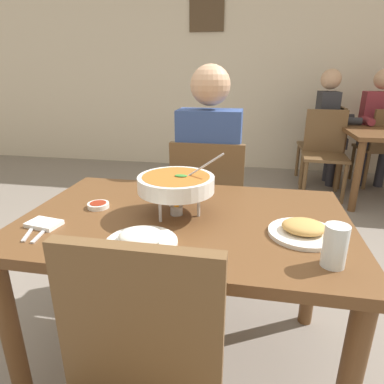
{
  "coord_description": "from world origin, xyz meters",
  "views": [
    {
      "loc": [
        0.25,
        -1.18,
        1.26
      ],
      "look_at": [
        0.0,
        0.15,
        0.77
      ],
      "focal_mm": 30.94,
      "sensor_mm": 36.0,
      "label": 1
    }
  ],
  "objects": [
    {
      "name": "patron_bg_right",
      "position": [
        1.09,
        2.89,
        0.75
      ],
      "size": [
        0.45,
        0.4,
        1.31
      ],
      "color": "#2D2D38",
      "rests_on": "ground_plane"
    },
    {
      "name": "picture_frame_hung",
      "position": [
        -0.43,
        3.44,
        2.04
      ],
      "size": [
        0.44,
        0.03,
        0.56
      ],
      "primitive_type": "cube",
      "color": "#4C3823"
    },
    {
      "name": "rice_plate",
      "position": [
        -0.09,
        -0.25,
        0.75
      ],
      "size": [
        0.24,
        0.24,
        0.06
      ],
      "color": "white",
      "rests_on": "dining_table_main"
    },
    {
      "name": "napkin_folded",
      "position": [
        -0.5,
        -0.18,
        0.73
      ],
      "size": [
        0.13,
        0.1,
        0.02
      ],
      "primitive_type": "cube",
      "rotation": [
        0.0,
        0.0,
        -0.16
      ],
      "color": "white",
      "rests_on": "dining_table_main"
    },
    {
      "name": "spoon_utensil",
      "position": [
        -0.47,
        -0.23,
        0.73
      ],
      "size": [
        0.04,
        0.17,
        0.01
      ],
      "primitive_type": "cube",
      "rotation": [
        0.0,
        0.0,
        0.15
      ],
      "color": "silver",
      "rests_on": "dining_table_main"
    },
    {
      "name": "chair_bg_middle",
      "position": [
        1.7,
        2.86,
        0.51
      ],
      "size": [
        0.5,
        0.5,
        0.9
      ],
      "color": "brown",
      "rests_on": "ground_plane"
    },
    {
      "name": "ground_plane",
      "position": [
        0.0,
        0.0,
        0.0
      ],
      "size": [
        16.0,
        16.0,
        0.0
      ],
      "primitive_type": "plane",
      "color": "gray"
    },
    {
      "name": "chair_diner_main",
      "position": [
        -0.0,
        0.7,
        0.51
      ],
      "size": [
        0.44,
        0.44,
        0.9
      ],
      "color": "brown",
      "rests_on": "ground_plane"
    },
    {
      "name": "diner_main",
      "position": [
        0.0,
        0.73,
        0.75
      ],
      "size": [
        0.4,
        0.45,
        1.31
      ],
      "color": "#2D2D38",
      "rests_on": "ground_plane"
    },
    {
      "name": "dining_table_main",
      "position": [
        0.0,
        0.0,
        0.62
      ],
      "size": [
        1.28,
        0.83,
        0.72
      ],
      "color": "brown",
      "rests_on": "ground_plane"
    },
    {
      "name": "chair_bg_corner",
      "position": [
        1.0,
        2.49,
        0.51
      ],
      "size": [
        0.46,
        0.46,
        0.9
      ],
      "color": "brown",
      "rests_on": "ground_plane"
    },
    {
      "name": "patron_bg_middle",
      "position": [
        1.63,
        2.96,
        0.75
      ],
      "size": [
        0.4,
        0.45,
        1.31
      ],
      "color": "#2D2D38",
      "rests_on": "ground_plane"
    },
    {
      "name": "drink_glass",
      "position": [
        0.5,
        -0.27,
        0.78
      ],
      "size": [
        0.07,
        0.07,
        0.13
      ],
      "color": "silver",
      "rests_on": "dining_table_main"
    },
    {
      "name": "fork_utensil",
      "position": [
        -0.52,
        -0.23,
        0.73
      ],
      "size": [
        0.06,
        0.17,
        0.01
      ],
      "primitive_type": "cube",
      "rotation": [
        0.0,
        0.0,
        0.32
      ],
      "color": "silver",
      "rests_on": "dining_table_main"
    },
    {
      "name": "curry_bowl",
      "position": [
        -0.04,
        0.01,
        0.85
      ],
      "size": [
        0.33,
        0.3,
        0.26
      ],
      "color": "silver",
      "rests_on": "dining_table_main"
    },
    {
      "name": "chair_bg_right",
      "position": [
        1.11,
        2.96,
        0.51
      ],
      "size": [
        0.45,
        0.45,
        0.9
      ],
      "color": "brown",
      "rests_on": "ground_plane"
    },
    {
      "name": "cafe_rear_partition",
      "position": [
        0.0,
        3.5,
        1.5
      ],
      "size": [
        10.0,
        0.1,
        3.0
      ],
      "primitive_type": "cube",
      "color": "beige",
      "rests_on": "ground_plane"
    },
    {
      "name": "appetizer_plate",
      "position": [
        0.44,
        -0.08,
        0.75
      ],
      "size": [
        0.24,
        0.24,
        0.06
      ],
      "color": "white",
      "rests_on": "dining_table_main"
    },
    {
      "name": "sauce_dish",
      "position": [
        -0.38,
        0.02,
        0.74
      ],
      "size": [
        0.09,
        0.09,
        0.02
      ],
      "color": "white",
      "rests_on": "dining_table_main"
    }
  ]
}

